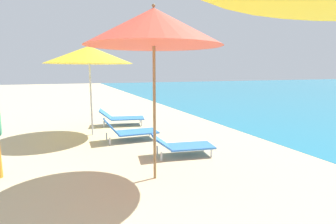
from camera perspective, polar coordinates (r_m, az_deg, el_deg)
umbrella_second at (r=4.59m, az=-3.09°, el=17.75°), size 2.30×2.30×3.00m
lounger_second_shoreside at (r=6.05m, az=2.96°, el=-7.10°), size 1.48×0.81×0.51m
umbrella_farthest at (r=8.11m, az=-16.63°, el=11.69°), size 2.51×2.51×2.67m
lounger_farthest_shoreside at (r=9.48m, az=-10.09°, el=-1.08°), size 1.65×0.98×0.58m
lounger_farthest_inland at (r=7.40m, az=-8.33°, el=-3.98°), size 1.45×0.68×0.62m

